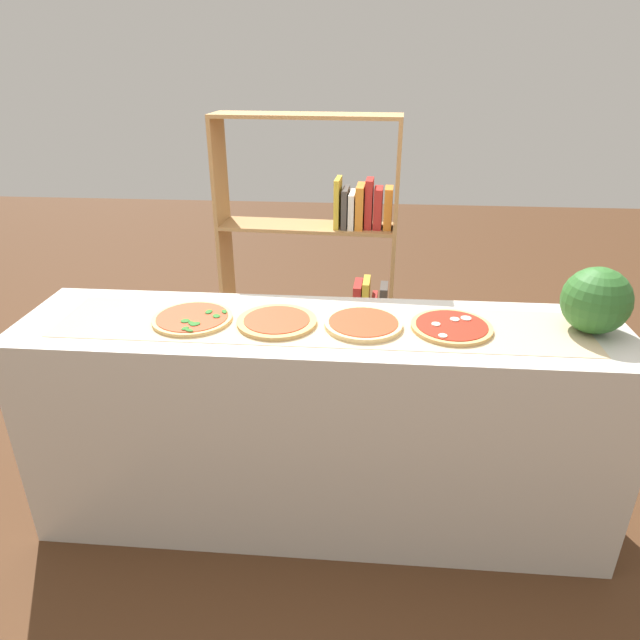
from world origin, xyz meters
The scene contains 9 objects.
ground_plane centered at (0.00, 0.00, 0.00)m, with size 12.00×12.00×0.00m, color #4C2D19.
counter centered at (0.00, 0.00, 0.47)m, with size 2.39×0.57×0.94m, color beige.
parchment_paper centered at (0.00, 0.00, 0.95)m, with size 2.05×0.38×0.00m, color tan.
pizza_spinach_0 centered at (-0.50, -0.01, 0.96)m, with size 0.31×0.31×0.02m.
pizza_plain_1 centered at (-0.17, -0.01, 0.96)m, with size 0.31×0.31×0.02m.
pizza_plain_2 centered at (0.17, -0.01, 0.96)m, with size 0.30×0.30×0.02m.
pizza_mozzarella_3 centered at (0.51, 0.00, 0.96)m, with size 0.31×0.31×0.02m.
watermelon centered at (1.03, 0.03, 1.07)m, with size 0.25×0.25×0.25m, color #2D6628.
bookshelf centered at (-0.02, 0.85, 0.76)m, with size 0.94×0.28×1.65m.
Camera 1 is at (0.16, -1.96, 1.89)m, focal length 31.46 mm.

